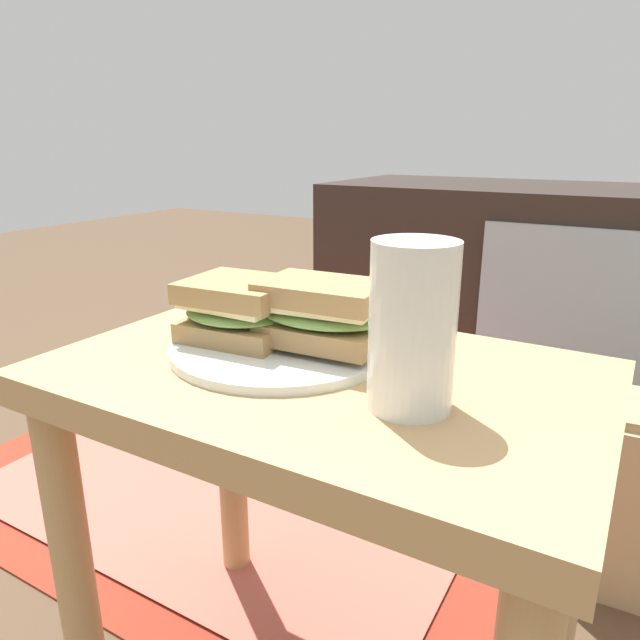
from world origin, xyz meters
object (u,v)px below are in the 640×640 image
Objects in this scene: sandwich_front at (240,309)px; sandwich_back at (323,312)px; plate at (281,346)px; beer_glass at (412,330)px; tv_cabinet at (529,308)px; paper_bag at (619,494)px.

sandwich_front is 0.10m from sandwich_back.
plate is 0.19m from beer_glass.
tv_cabinet reaches higher than paper_bag.
sandwich_back is 0.46× the size of paper_bag.
beer_glass is (0.22, -0.05, 0.03)m from sandwich_front.
tv_cabinet is 3.95× the size of plate.
tv_cabinet is at bearing 94.32° from beer_glass.
tv_cabinet reaches higher than sandwich_front.
plate is at bearing 10.03° from sandwich_front.
sandwich_front reaches higher than paper_bag.
plate is 1.66× the size of beer_glass.
plate is 1.70× the size of sandwich_back.
beer_glass is at bearing -28.32° from sandwich_back.
sandwich_front is (-0.15, -0.94, 0.21)m from tv_cabinet.
plate is at bearing -130.34° from paper_bag.
beer_glass is (0.13, -0.07, 0.02)m from sandwich_back.
plate is at bearing -96.07° from tv_cabinet.
paper_bag is at bearing 46.58° from sandwich_front.
tv_cabinet is 0.59m from paper_bag.
sandwich_front is 0.42× the size of paper_bag.
sandwich_back reaches higher than paper_bag.
paper_bag is (0.40, 0.42, -0.35)m from sandwich_front.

